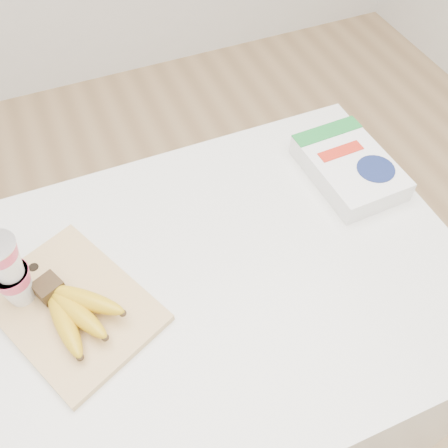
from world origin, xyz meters
The scene contains 6 objects.
room centered at (0.00, 0.00, 1.35)m, with size 4.00×4.00×4.00m.
table centered at (0.00, 0.00, 0.43)m, with size 1.15×0.77×0.86m, color white.
cutting_board centered at (-0.22, 0.04, 0.87)m, with size 0.24×0.32×0.02m, color #DDBB79.
bananas centered at (-0.22, 0.01, 0.90)m, with size 0.16×0.20×0.06m.
yogurt_stack centered at (-0.30, 0.09, 0.97)m, with size 0.08×0.07×0.17m.
cereal_box centered at (0.45, 0.14, 0.89)m, with size 0.18×0.26×0.06m.
Camera 1 is at (-0.13, -0.50, 1.72)m, focal length 40.00 mm.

